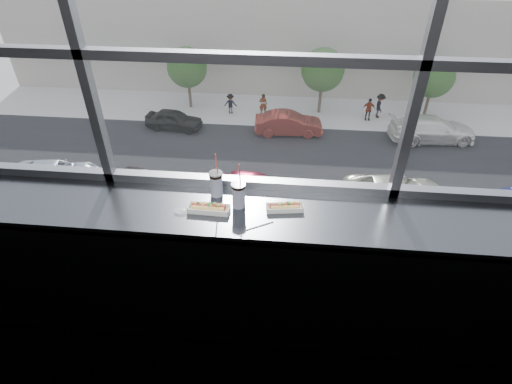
# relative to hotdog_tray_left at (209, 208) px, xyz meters

# --- Properties ---
(wall_back_lower) EXTENTS (6.00, 0.00, 6.00)m
(wall_back_lower) POSITION_rel_hotdog_tray_left_xyz_m (0.22, 0.31, -0.58)
(wall_back_lower) COLOR black
(wall_back_lower) RESTS_ON ground
(window_glass) EXTENTS (6.00, 0.00, 6.00)m
(window_glass) POSITION_rel_hotdog_tray_left_xyz_m (0.22, 0.33, 1.17)
(window_glass) COLOR silver
(window_glass) RESTS_ON ground
(window_mullions) EXTENTS (6.00, 0.08, 2.40)m
(window_mullions) POSITION_rel_hotdog_tray_left_xyz_m (0.22, 0.31, 1.17)
(window_mullions) COLOR gray
(window_mullions) RESTS_ON ground
(counter) EXTENTS (6.00, 0.55, 0.06)m
(counter) POSITION_rel_hotdog_tray_left_xyz_m (0.22, 0.04, -0.06)
(counter) COLOR #53565A
(counter) RESTS_ON ground
(counter_fascia) EXTENTS (6.00, 0.04, 1.04)m
(counter_fascia) POSITION_rel_hotdog_tray_left_xyz_m (0.22, -0.22, -0.58)
(counter_fascia) COLOR #53565A
(counter_fascia) RESTS_ON ground
(hotdog_tray_left) EXTENTS (0.27, 0.10, 0.07)m
(hotdog_tray_left) POSITION_rel_hotdog_tray_left_xyz_m (0.00, 0.00, 0.00)
(hotdog_tray_left) COLOR white
(hotdog_tray_left) RESTS_ON counter
(hotdog_tray_right) EXTENTS (0.25, 0.11, 0.06)m
(hotdog_tray_right) POSITION_rel_hotdog_tray_left_xyz_m (0.49, 0.06, -0.00)
(hotdog_tray_right) COLOR white
(hotdog_tray_right) RESTS_ON counter
(soda_cup_left) EXTENTS (0.09, 0.09, 0.34)m
(soda_cup_left) POSITION_rel_hotdog_tray_left_xyz_m (0.02, 0.19, 0.07)
(soda_cup_left) COLOR white
(soda_cup_left) RESTS_ON counter
(soda_cup_right) EXTENTS (0.09, 0.09, 0.34)m
(soda_cup_right) POSITION_rel_hotdog_tray_left_xyz_m (0.18, 0.08, 0.07)
(soda_cup_right) COLOR white
(soda_cup_right) RESTS_ON counter
(loose_straw) EXTENTS (0.17, 0.10, 0.01)m
(loose_straw) POSITION_rel_hotdog_tray_left_xyz_m (0.34, -0.11, -0.02)
(loose_straw) COLOR white
(loose_straw) RESTS_ON counter
(wrapper) EXTENTS (0.10, 0.07, 0.02)m
(wrapper) POSITION_rel_hotdog_tray_left_xyz_m (-0.18, -0.03, -0.01)
(wrapper) COLOR silver
(wrapper) RESTS_ON counter
(plaza_ground) EXTENTS (120.00, 120.00, 0.00)m
(plaza_ground) POSITION_rel_hotdog_tray_left_xyz_m (0.22, 43.81, -12.13)
(plaza_ground) COLOR #BCB9B6
(plaza_ground) RESTS_ON ground
(plaza_near) EXTENTS (50.00, 14.00, 0.04)m
(plaza_near) POSITION_rel_hotdog_tray_left_xyz_m (0.22, 7.31, -12.11)
(plaza_near) COLOR #BCB9B6
(plaza_near) RESTS_ON plaza_ground
(street_asphalt) EXTENTS (80.00, 10.00, 0.06)m
(street_asphalt) POSITION_rel_hotdog_tray_left_xyz_m (0.22, 20.31, -12.10)
(street_asphalt) COLOR black
(street_asphalt) RESTS_ON plaza_ground
(far_sidewalk) EXTENTS (80.00, 6.00, 0.04)m
(far_sidewalk) POSITION_rel_hotdog_tray_left_xyz_m (0.22, 28.31, -12.11)
(far_sidewalk) COLOR #BCB9B6
(far_sidewalk) RESTS_ON plaza_ground
(far_building) EXTENTS (50.00, 14.00, 8.00)m
(far_building) POSITION_rel_hotdog_tray_left_xyz_m (0.22, 38.31, -8.13)
(far_building) COLOR #A79F8F
(far_building) RESTS_ON plaza_ground
(car_far_a) EXTENTS (2.98, 5.94, 1.90)m
(car_far_a) POSITION_rel_hotdog_tray_left_xyz_m (-8.19, 24.31, -11.11)
(car_far_a) COLOR black
(car_far_a) RESTS_ON street_asphalt
(car_far_b) EXTENTS (3.06, 6.55, 2.13)m
(car_far_b) POSITION_rel_hotdog_tray_left_xyz_m (0.27, 24.31, -11.00)
(car_far_b) COLOR maroon
(car_far_b) RESTS_ON street_asphalt
(car_near_d) EXTENTS (2.93, 6.59, 2.17)m
(car_near_d) POSITION_rel_hotdog_tray_left_xyz_m (6.45, 16.31, -10.98)
(car_near_d) COLOR beige
(car_near_d) RESTS_ON street_asphalt
(car_near_b) EXTENTS (2.95, 5.80, 1.85)m
(car_near_b) POSITION_rel_hotdog_tray_left_xyz_m (-7.96, 16.31, -11.14)
(car_near_b) COLOR black
(car_near_b) RESTS_ON street_asphalt
(car_near_a) EXTENTS (2.99, 6.09, 1.96)m
(car_near_a) POSITION_rel_hotdog_tray_left_xyz_m (-13.20, 16.31, -11.09)
(car_near_a) COLOR silver
(car_near_a) RESTS_ON street_asphalt
(car_far_c) EXTENTS (3.68, 7.20, 2.30)m
(car_far_c) POSITION_rel_hotdog_tray_left_xyz_m (10.34, 24.31, -10.92)
(car_far_c) COLOR white
(car_far_c) RESTS_ON street_asphalt
(car_near_c) EXTENTS (2.94, 6.34, 2.07)m
(car_near_c) POSITION_rel_hotdog_tray_left_xyz_m (-1.48, 16.31, -11.03)
(car_near_c) COLOR #A21435
(car_near_c) RESTS_ON street_asphalt
(pedestrian_c) EXTENTS (0.93, 0.70, 2.10)m
(pedestrian_c) POSITION_rel_hotdog_tray_left_xyz_m (6.32, 27.27, -11.04)
(pedestrian_c) COLOR #66605B
(pedestrian_c) RESTS_ON far_sidewalk
(pedestrian_a) EXTENTS (0.86, 0.64, 1.93)m
(pedestrian_a) POSITION_rel_hotdog_tray_left_xyz_m (-4.43, 27.44, -11.12)
(pedestrian_a) COLOR #66605B
(pedestrian_a) RESTS_ON far_sidewalk
(pedestrian_b) EXTENTS (0.92, 0.69, 2.08)m
(pedestrian_b) POSITION_rel_hotdog_tray_left_xyz_m (-1.83, 27.41, -11.05)
(pedestrian_b) COLOR #66605B
(pedestrian_b) RESTS_ON far_sidewalk
(pedestrian_d) EXTENTS (0.76, 1.02, 2.29)m
(pedestrian_d) POSITION_rel_hotdog_tray_left_xyz_m (7.23, 27.81, -10.94)
(pedestrian_d) COLOR #66605B
(pedestrian_d) RESTS_ON far_sidewalk
(tree_left) EXTENTS (3.14, 3.14, 4.91)m
(tree_left) POSITION_rel_hotdog_tray_left_xyz_m (-7.91, 28.31, -8.80)
(tree_left) COLOR #47382B
(tree_left) RESTS_ON far_sidewalk
(tree_center) EXTENTS (3.29, 3.29, 5.14)m
(tree_center) POSITION_rel_hotdog_tray_left_xyz_m (2.62, 28.31, -8.64)
(tree_center) COLOR #47382B
(tree_center) RESTS_ON far_sidewalk
(tree_right) EXTENTS (3.02, 3.02, 4.72)m
(tree_right) POSITION_rel_hotdog_tray_left_xyz_m (10.88, 28.31, -8.93)
(tree_right) COLOR #47382B
(tree_right) RESTS_ON far_sidewalk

